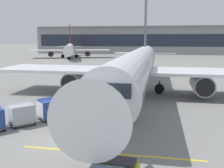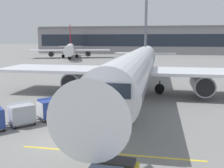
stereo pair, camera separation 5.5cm
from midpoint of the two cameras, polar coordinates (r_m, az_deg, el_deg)
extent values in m
plane|color=slate|center=(19.47, -10.41, -12.15)|extent=(600.00, 600.00, 0.00)
cylinder|color=silver|center=(33.10, 5.39, 3.80)|extent=(4.04, 36.99, 4.00)
cube|color=slate|center=(33.10, 5.39, 3.80)|extent=(4.08, 35.51, 0.48)
cone|color=silver|center=(13.12, -2.82, -5.68)|extent=(3.81, 4.01, 3.80)
cone|color=silver|center=(54.65, 7.47, 6.49)|extent=(3.41, 6.41, 3.40)
cube|color=silver|center=(36.19, -9.81, 3.26)|extent=(17.58, 7.42, 0.36)
cylinder|color=#93969E|center=(35.22, -7.97, 0.80)|extent=(2.49, 4.81, 2.48)
cylinder|color=black|center=(32.93, -9.31, 0.12)|extent=(2.11, 0.12, 2.11)
cube|color=silver|center=(34.60, 21.54, 2.41)|extent=(17.58, 7.42, 0.36)
cylinder|color=#93969E|center=(33.84, 19.24, -0.04)|extent=(2.49, 4.81, 2.48)
cylinder|color=black|center=(31.45, 19.89, -0.81)|extent=(2.11, 0.12, 2.11)
cube|color=slate|center=(53.03, 7.52, 12.93)|extent=(0.28, 4.44, 11.10)
cube|color=silver|center=(52.72, 7.36, 6.70)|extent=(11.95, 2.97, 0.20)
cube|color=#1E2633|center=(15.65, -0.48, -0.84)|extent=(2.80, 1.80, 0.88)
cylinder|color=#47474C|center=(22.71, 2.72, -5.56)|extent=(0.22, 0.22, 1.08)
sphere|color=black|center=(22.86, 2.71, -6.86)|extent=(1.32, 1.32, 1.32)
cylinder|color=#47474C|center=(35.66, 0.78, 0.16)|extent=(0.22, 0.22, 1.08)
sphere|color=black|center=(35.75, 0.78, -0.70)|extent=(1.32, 1.32, 1.32)
cylinder|color=#47474C|center=(35.16, 10.47, -0.15)|extent=(0.22, 0.22, 1.08)
sphere|color=black|center=(35.26, 10.44, -1.01)|extent=(1.32, 1.32, 1.32)
cube|color=silver|center=(26.17, -6.47, -5.11)|extent=(3.58, 3.48, 0.44)
cube|color=black|center=(25.97, -8.70, -3.98)|extent=(0.82, 0.82, 0.70)
cylinder|color=#333338|center=(26.23, -7.34, -3.69)|extent=(0.08, 0.08, 0.80)
cube|color=silver|center=(26.29, -4.45, -1.60)|extent=(3.97, 3.78, 2.74)
cube|color=black|center=(26.27, -4.45, -1.41)|extent=(3.77, 3.57, 2.58)
cube|color=#333338|center=(25.88, -4.00, -1.51)|extent=(3.37, 3.13, 2.75)
cube|color=#333338|center=(26.64, -4.90, -1.19)|extent=(3.37, 3.13, 2.75)
cylinder|color=black|center=(26.12, -3.39, -5.59)|extent=(0.55, 0.53, 0.56)
cylinder|color=black|center=(27.38, -4.89, -4.88)|extent=(0.55, 0.53, 0.56)
cylinder|color=black|center=(25.11, -8.18, -6.32)|extent=(0.55, 0.53, 0.56)
cylinder|color=black|center=(26.41, -9.49, -5.54)|extent=(0.55, 0.53, 0.56)
cube|color=#515156|center=(24.55, -13.32, -7.04)|extent=(2.53, 2.55, 0.12)
cylinder|color=#4C4C51|center=(24.08, -16.29, -7.53)|extent=(0.53, 0.56, 0.07)
cube|color=navy|center=(24.33, -13.40, -5.21)|extent=(2.39, 2.41, 1.50)
cube|color=navy|center=(24.57, -13.83, -3.82)|extent=(1.86, 1.92, 0.74)
cube|color=silver|center=(23.98, -15.52, -5.53)|extent=(1.08, 1.00, 1.38)
sphere|color=black|center=(24.89, -15.64, -7.05)|extent=(0.30, 0.30, 0.30)
sphere|color=black|center=(23.68, -14.44, -7.88)|extent=(0.30, 0.30, 0.30)
sphere|color=black|center=(25.47, -12.27, -6.52)|extent=(0.30, 0.30, 0.30)
sphere|color=black|center=(24.29, -10.92, -7.28)|extent=(0.30, 0.30, 0.30)
cube|color=#515156|center=(23.60, -19.06, -8.02)|extent=(2.53, 2.55, 0.12)
cylinder|color=#4C4C51|center=(23.26, -22.25, -8.51)|extent=(0.53, 0.56, 0.07)
cube|color=#9EA3AD|center=(23.37, -19.17, -6.13)|extent=(2.39, 2.41, 1.50)
cube|color=#9EA3AD|center=(23.61, -19.55, -4.67)|extent=(1.86, 1.92, 0.74)
cube|color=silver|center=(23.12, -21.46, -6.45)|extent=(1.08, 1.00, 1.38)
sphere|color=black|center=(24.03, -21.38, -7.99)|extent=(0.30, 0.30, 0.30)
sphere|color=black|center=(22.78, -20.45, -8.91)|extent=(0.30, 0.30, 0.30)
sphere|color=black|center=(24.46, -17.74, -7.46)|extent=(0.30, 0.30, 0.30)
sphere|color=black|center=(23.24, -16.63, -8.33)|extent=(0.30, 0.30, 0.30)
sphere|color=black|center=(22.54, -22.62, -9.26)|extent=(0.30, 0.30, 0.30)
cube|color=#28282D|center=(13.61, 1.27, -16.79)|extent=(1.86, 1.12, 0.24)
cylinder|color=#333847|center=(22.53, -7.81, -7.82)|extent=(0.15, 0.15, 0.86)
cylinder|color=#333847|center=(22.39, -8.07, -7.94)|extent=(0.15, 0.15, 0.86)
cube|color=yellow|center=(22.25, -7.98, -6.11)|extent=(0.33, 0.43, 0.58)
cube|color=white|center=(22.19, -7.72, -6.16)|extent=(0.10, 0.33, 0.08)
sphere|color=brown|center=(22.14, -8.01, -5.09)|extent=(0.21, 0.21, 0.21)
sphere|color=yellow|center=(22.13, -8.01, -4.92)|extent=(0.23, 0.23, 0.23)
cylinder|color=yellow|center=(22.46, -7.63, -6.08)|extent=(0.09, 0.09, 0.56)
cylinder|color=yellow|center=(22.08, -8.33, -6.38)|extent=(0.09, 0.09, 0.56)
cylinder|color=#333847|center=(23.58, -8.15, -7.02)|extent=(0.15, 0.15, 0.86)
cylinder|color=#333847|center=(23.74, -7.98, -6.90)|extent=(0.15, 0.15, 0.86)
cube|color=orange|center=(23.46, -8.11, -5.27)|extent=(0.28, 0.40, 0.58)
cube|color=white|center=(23.51, -8.39, -5.25)|extent=(0.05, 0.34, 0.08)
sphere|color=beige|center=(23.36, -8.13, -4.30)|extent=(0.21, 0.21, 0.21)
sphere|color=yellow|center=(23.34, -8.14, -4.14)|extent=(0.23, 0.23, 0.23)
cylinder|color=orange|center=(23.26, -8.35, -5.53)|extent=(0.09, 0.09, 0.56)
cylinder|color=orange|center=(23.68, -7.87, -5.24)|extent=(0.09, 0.09, 0.56)
cylinder|color=black|center=(25.54, -9.79, -5.73)|extent=(0.15, 0.15, 0.86)
cylinder|color=black|center=(25.52, -10.19, -5.76)|extent=(0.15, 0.15, 0.86)
cube|color=orange|center=(25.35, -10.04, -4.18)|extent=(0.45, 0.40, 0.58)
cube|color=white|center=(25.23, -9.99, -4.24)|extent=(0.30, 0.18, 0.08)
sphere|color=beige|center=(25.25, -10.07, -3.28)|extent=(0.21, 0.21, 0.21)
sphere|color=yellow|center=(25.23, -10.07, -3.12)|extent=(0.23, 0.23, 0.23)
cylinder|color=orange|center=(25.40, -9.50, -4.24)|extent=(0.09, 0.09, 0.56)
cylinder|color=orange|center=(25.32, -10.57, -4.32)|extent=(0.09, 0.09, 0.56)
cylinder|color=#514C42|center=(26.22, -5.41, -5.21)|extent=(0.15, 0.15, 0.86)
cylinder|color=#514C42|center=(26.09, -5.15, -5.29)|extent=(0.15, 0.15, 0.86)
cube|color=orange|center=(25.98, -5.30, -3.72)|extent=(0.45, 0.41, 0.58)
cube|color=white|center=(26.06, -5.09, -3.67)|extent=(0.29, 0.20, 0.08)
sphere|color=tan|center=(25.89, -5.32, -2.84)|extent=(0.21, 0.21, 0.21)
sphere|color=yellow|center=(25.87, -5.32, -2.68)|extent=(0.23, 0.23, 0.23)
cylinder|color=orange|center=(26.17, -5.64, -3.73)|extent=(0.09, 0.09, 0.56)
cylinder|color=orange|center=(25.81, -4.95, -3.91)|extent=(0.09, 0.09, 0.56)
cube|color=black|center=(34.54, -4.90, -2.19)|extent=(0.55, 0.55, 0.05)
cone|color=orange|center=(34.48, -4.91, -1.67)|extent=(0.44, 0.44, 0.58)
cylinder|color=white|center=(34.47, -4.91, -1.63)|extent=(0.24, 0.24, 0.07)
cube|color=black|center=(33.17, -7.41, -2.74)|extent=(0.62, 0.62, 0.05)
cone|color=orange|center=(33.10, -7.43, -2.15)|extent=(0.50, 0.50, 0.66)
cylinder|color=white|center=(33.09, -7.43, -2.09)|extent=(0.27, 0.27, 0.08)
cube|color=black|center=(31.40, -5.54, -3.43)|extent=(0.59, 0.59, 0.05)
cone|color=orange|center=(31.32, -5.55, -2.84)|extent=(0.47, 0.47, 0.62)
cylinder|color=white|center=(31.31, -5.55, -2.79)|extent=(0.26, 0.26, 0.07)
cube|color=yellow|center=(33.68, 5.77, -2.55)|extent=(0.20, 110.00, 0.01)
cube|color=yellow|center=(17.21, -0.37, -15.03)|extent=(12.00, 0.20, 0.01)
cube|color=gray|center=(130.15, 12.80, 9.23)|extent=(129.09, 17.91, 12.28)
cube|color=#1E2633|center=(121.14, 12.96, 9.33)|extent=(125.22, 0.10, 5.53)
cube|color=slate|center=(128.46, 12.94, 12.11)|extent=(127.80, 15.23, 0.70)
cylinder|color=white|center=(99.71, -9.26, 7.62)|extent=(12.91, 29.97, 3.45)
cube|color=red|center=(99.71, -9.26, 7.62)|extent=(12.56, 28.82, 0.41)
cone|color=white|center=(82.79, -9.52, 7.15)|extent=(4.20, 4.31, 3.28)
cone|color=white|center=(117.67, -9.07, 8.09)|extent=(4.53, 6.16, 2.93)
cube|color=white|center=(100.98, -13.78, 7.19)|extent=(15.64, 10.35, 0.36)
cylinder|color=#93969E|center=(100.33, -13.13, 6.49)|extent=(3.28, 4.43, 2.14)
cylinder|color=black|center=(98.31, -13.24, 6.42)|extent=(1.76, 0.69, 1.82)
cube|color=white|center=(100.63, -4.69, 7.44)|extent=(15.64, 10.35, 0.36)
cylinder|color=#93969E|center=(100.02, -5.32, 6.70)|extent=(3.28, 4.43, 2.14)
cylinder|color=black|center=(98.00, -5.26, 6.63)|extent=(1.76, 0.69, 1.82)
cube|color=red|center=(116.24, -9.15, 10.53)|extent=(1.42, 3.55, 9.13)
cube|color=white|center=(116.01, -9.09, 8.19)|extent=(10.10, 5.42, 0.20)
cube|color=#1E2633|center=(85.17, -9.48, 7.58)|extent=(2.78, 2.24, 0.76)
cylinder|color=#47474C|center=(90.71, -9.35, 5.97)|extent=(0.22, 0.22, 1.04)
sphere|color=black|center=(90.75, -9.34, 5.64)|extent=(1.28, 1.28, 1.28)
cylinder|color=#47474C|center=(101.43, -10.68, 6.34)|extent=(0.22, 0.22, 1.04)
sphere|color=black|center=(101.47, -10.67, 6.05)|extent=(1.28, 1.28, 1.28)
cylinder|color=#47474C|center=(101.32, -7.74, 6.42)|extent=(0.22, 0.22, 1.04)
sphere|color=black|center=(101.35, -7.73, 6.12)|extent=(1.28, 1.28, 1.28)
camera|label=1|loc=(0.03, -89.94, 0.01)|focal=41.58mm
camera|label=2|loc=(0.03, 90.06, -0.01)|focal=41.58mm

